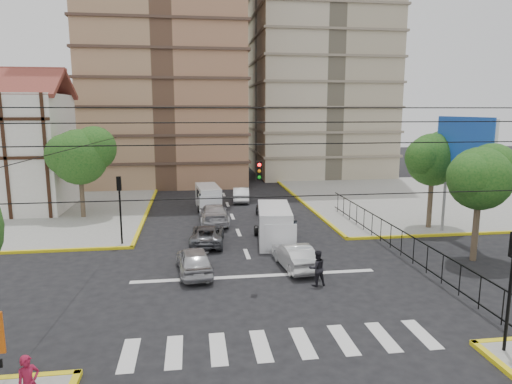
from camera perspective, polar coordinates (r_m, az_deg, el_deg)
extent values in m
plane|color=black|center=(23.47, 0.34, -11.50)|extent=(160.00, 160.00, 0.00)
cube|color=gray|center=(48.37, 20.77, -0.69)|extent=(26.00, 26.00, 0.15)
cube|color=silver|center=(18.11, 3.26, -18.45)|extent=(12.00, 2.40, 0.01)
cube|color=silver|center=(24.57, -0.07, -10.46)|extent=(13.00, 0.40, 0.01)
cube|color=silver|center=(44.63, -28.84, 4.24)|extent=(10.00, 8.00, 10.00)
cube|color=maroon|center=(46.31, -28.65, 11.76)|extent=(10.80, 4.25, 2.65)
cylinder|color=slate|center=(31.77, 26.05, -2.70)|extent=(0.20, 0.20, 4.00)
cylinder|color=slate|center=(35.07, 22.43, -1.29)|extent=(0.20, 0.20, 4.00)
cube|color=silver|center=(32.85, 24.66, 4.88)|extent=(0.25, 6.00, 4.00)
cube|color=blue|center=(32.74, 24.37, 4.88)|extent=(0.08, 6.20, 4.20)
cylinder|color=#473828|center=(29.34, 25.78, -3.78)|extent=(0.36, 0.36, 4.20)
sphere|color=#144816|center=(28.84, 26.20, 1.52)|extent=(3.60, 3.60, 3.60)
sphere|color=#144816|center=(29.53, 27.41, 2.66)|extent=(2.88, 2.88, 2.88)
sphere|color=#144816|center=(28.17, 25.36, 1.77)|extent=(2.70, 2.70, 2.70)
cylinder|color=#473828|center=(35.65, 20.94, -0.87)|extent=(0.36, 0.36, 4.48)
sphere|color=#144816|center=(35.24, 21.25, 3.80)|extent=(3.80, 3.80, 3.80)
sphere|color=#144816|center=(35.92, 22.40, 4.75)|extent=(3.04, 3.04, 3.04)
sphere|color=#144816|center=(34.60, 20.41, 4.06)|extent=(2.85, 2.85, 2.85)
cylinder|color=#473828|center=(39.14, -20.92, -0.13)|extent=(0.36, 0.36, 4.20)
sphere|color=#144816|center=(38.76, -21.20, 4.10)|extent=(4.40, 4.40, 4.40)
sphere|color=#144816|center=(38.76, -19.57, 5.18)|extent=(3.52, 3.52, 3.52)
sphere|color=#144816|center=(38.66, -22.59, 4.32)|extent=(3.30, 3.30, 3.30)
cylinder|color=black|center=(18.88, 29.03, -12.20)|extent=(0.12, 0.12, 3.50)
cylinder|color=black|center=(30.49, -16.55, -3.06)|extent=(0.12, 0.12, 3.50)
cube|color=black|center=(30.08, -16.77, 1.03)|extent=(0.28, 0.22, 0.90)
sphere|color=#FF0C0C|center=(30.03, -16.80, 1.59)|extent=(0.17, 0.17, 0.17)
cube|color=black|center=(21.99, 0.36, 2.69)|extent=(0.28, 0.22, 0.90)
cylinder|color=black|center=(13.19, 6.08, -0.49)|extent=(18.00, 0.03, 0.03)
cube|color=silver|center=(30.38, 2.29, -4.08)|extent=(2.68, 5.35, 2.36)
cube|color=silver|center=(28.47, 3.03, -5.39)|extent=(2.09, 1.47, 1.64)
cube|color=black|center=(27.98, 3.18, -4.47)|extent=(1.90, 0.34, 0.92)
cylinder|color=black|center=(28.88, 0.95, -6.53)|extent=(0.25, 0.72, 0.72)
cylinder|color=black|center=(29.24, 4.75, -6.35)|extent=(0.25, 0.72, 0.72)
cylinder|color=black|center=(32.01, 0.03, -4.84)|extent=(0.25, 0.72, 0.72)
cylinder|color=black|center=(32.33, 3.47, -4.71)|extent=(0.25, 0.72, 0.72)
cube|color=silver|center=(40.65, -6.00, -0.68)|extent=(2.20, 4.62, 2.05)
cube|color=silver|center=(38.92, -5.90, -1.37)|extent=(1.79, 1.23, 1.43)
cube|color=black|center=(38.52, -5.89, -0.74)|extent=(1.65, 0.26, 0.80)
cylinder|color=black|center=(39.37, -7.13, -2.12)|extent=(0.25, 0.63, 0.63)
cylinder|color=black|center=(39.43, -4.67, -2.06)|extent=(0.25, 0.63, 0.63)
cylinder|color=black|center=(42.17, -7.20, -1.30)|extent=(0.25, 0.63, 0.63)
cylinder|color=black|center=(42.22, -4.90, -1.24)|extent=(0.25, 0.63, 0.63)
imported|color=#B6B6BB|center=(24.94, -7.74, -8.45)|extent=(2.17, 4.49, 1.48)
imported|color=silver|center=(25.66, 4.85, -7.94)|extent=(1.94, 4.41, 1.41)
imported|color=#5B5D63|center=(30.17, -6.10, -5.31)|extent=(2.49, 4.71, 1.26)
imported|color=silver|center=(35.43, -5.30, -2.71)|extent=(2.20, 5.34, 1.55)
imported|color=#2A2A2C|center=(36.86, 1.99, -2.17)|extent=(2.34, 4.71, 1.54)
imported|color=white|center=(43.81, -1.87, -0.28)|extent=(1.89, 4.34, 1.39)
imported|color=maroon|center=(15.49, -26.55, -20.66)|extent=(0.75, 0.72, 1.72)
imported|color=black|center=(23.24, 7.62, -9.40)|extent=(0.99, 0.83, 1.83)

